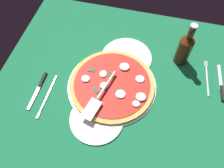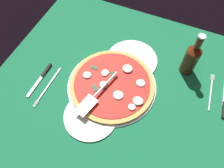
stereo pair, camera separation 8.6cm
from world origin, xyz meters
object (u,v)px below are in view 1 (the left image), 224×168
at_px(dinner_plate_right, 126,57).
at_px(pizza, 112,84).
at_px(beer_bottle, 185,48).
at_px(place_setting_near, 214,82).
at_px(dinner_plate_left, 97,119).
at_px(place_setting_far, 43,92).
at_px(pizza_server, 99,96).

bearing_deg(dinner_plate_right, pizza, 170.80).
distance_m(dinner_plate_right, beer_bottle, 0.27).
relative_size(pizza, beer_bottle, 1.64).
distance_m(dinner_plate_right, pizza, 0.17).
relative_size(dinner_plate_right, place_setting_near, 1.21).
relative_size(dinner_plate_left, place_setting_far, 0.99).
xyz_separation_m(pizza, place_setting_far, (-0.10, 0.29, -0.01)).
xyz_separation_m(dinner_plate_left, place_setting_far, (0.07, 0.27, -0.00)).
bearing_deg(beer_bottle, pizza_server, 133.86).
relative_size(dinner_plate_left, beer_bottle, 0.96).
relative_size(dinner_plate_left, pizza_server, 0.90).
relative_size(pizza, place_setting_far, 1.69).
bearing_deg(pizza, pizza_server, 157.65).
xyz_separation_m(pizza_server, place_setting_near, (0.21, -0.48, -0.04)).
bearing_deg(dinner_plate_left, beer_bottle, -38.16).
xyz_separation_m(pizza, beer_bottle, (0.22, -0.28, 0.07)).
relative_size(dinner_plate_right, beer_bottle, 1.06).
bearing_deg(dinner_plate_right, beer_bottle, -79.59).
height_order(pizza_server, place_setting_near, pizza_server).
bearing_deg(dinner_plate_left, place_setting_far, 76.04).
bearing_deg(place_setting_far, pizza, 110.24).
bearing_deg(dinner_plate_right, place_setting_near, -95.69).
distance_m(pizza_server, beer_bottle, 0.44).
height_order(dinner_plate_right, pizza, pizza).
height_order(pizza, pizza_server, pizza_server).
bearing_deg(dinner_plate_right, dinner_plate_left, 171.31).
distance_m(dinner_plate_right, place_setting_far, 0.42).
bearing_deg(pizza_server, beer_bottle, 148.51).
height_order(dinner_plate_right, place_setting_far, place_setting_far).
bearing_deg(place_setting_far, dinner_plate_right, 131.40).
relative_size(dinner_plate_right, pizza_server, 0.98).
relative_size(dinner_plate_left, pizza, 0.59).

